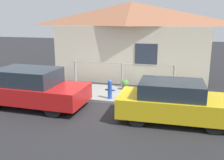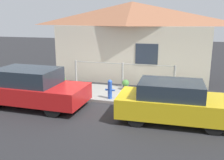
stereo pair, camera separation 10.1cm
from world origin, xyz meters
name	(u,v)px [view 1 (the left image)]	position (x,y,z in m)	size (l,w,h in m)	color
ground_plane	(109,104)	(0.00, 0.00, 0.00)	(60.00, 60.00, 0.00)	#262628
sidewalk	(117,94)	(0.00, 1.18, 0.05)	(24.00, 2.35, 0.10)	gray
house	(131,18)	(0.00, 4.05, 3.31)	(8.33, 2.23, 4.15)	beige
fence	(122,74)	(0.00, 2.20, 0.75)	(4.90, 0.10, 1.18)	#999993
car_left	(31,88)	(-2.79, -1.07, 0.74)	(4.19, 1.83, 1.47)	red
car_right	(174,102)	(2.52, -1.08, 0.67)	(3.74, 1.80, 1.34)	gold
fire_hydrant	(110,89)	(-0.07, 0.33, 0.52)	(0.40, 0.18, 0.79)	blue
potted_plant_near_hydrant	(125,84)	(0.25, 1.80, 0.34)	(0.32, 0.32, 0.47)	slate
potted_plant_by_fence	(61,81)	(-2.84, 1.48, 0.40)	(0.40, 0.40, 0.52)	brown
potted_plant_corner	(160,86)	(1.83, 1.66, 0.41)	(0.45, 0.45, 0.57)	#9E5638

